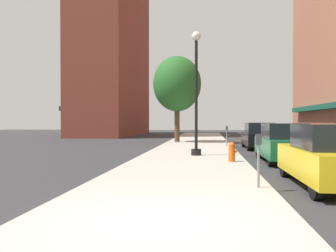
% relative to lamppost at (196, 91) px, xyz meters
% --- Properties ---
extents(ground_plane, '(90.00, 90.00, 0.00)m').
position_rel_lamppost_xyz_m(ground_plane, '(3.74, 6.99, -3.20)').
color(ground_plane, '#2D2D30').
extents(sidewalk_slab, '(4.80, 50.00, 0.12)m').
position_rel_lamppost_xyz_m(sidewalk_slab, '(-0.26, 7.99, -3.14)').
color(sidewalk_slab, '#A8A399').
rests_on(sidewalk_slab, ground).
extents(building_far_background, '(6.80, 18.00, 21.45)m').
position_rel_lamppost_xyz_m(building_far_background, '(-11.27, 25.99, 7.50)').
color(building_far_background, brown).
rests_on(building_far_background, ground).
extents(lamppost, '(0.48, 0.48, 5.90)m').
position_rel_lamppost_xyz_m(lamppost, '(0.00, 0.00, 0.00)').
color(lamppost, black).
rests_on(lamppost, sidewalk_slab).
extents(fire_hydrant, '(0.33, 0.26, 0.79)m').
position_rel_lamppost_xyz_m(fire_hydrant, '(1.52, -2.45, -2.68)').
color(fire_hydrant, '#E05614').
rests_on(fire_hydrant, sidewalk_slab).
extents(parking_meter_near, '(0.14, 0.09, 1.31)m').
position_rel_lamppost_xyz_m(parking_meter_near, '(1.79, -7.91, -2.25)').
color(parking_meter_near, slate).
rests_on(parking_meter_near, sidewalk_slab).
extents(parking_meter_far, '(0.14, 0.09, 1.31)m').
position_rel_lamppost_xyz_m(parking_meter_far, '(1.79, 6.41, -2.25)').
color(parking_meter_far, slate).
rests_on(parking_meter_far, sidewalk_slab).
extents(tree_near, '(3.78, 3.78, 6.74)m').
position_rel_lamppost_xyz_m(tree_near, '(-1.86, 10.59, 1.46)').
color(tree_near, '#4C3823').
rests_on(tree_near, sidewalk_slab).
extents(car_yellow, '(1.80, 4.30, 1.66)m').
position_rel_lamppost_xyz_m(car_yellow, '(3.74, -7.05, -2.39)').
color(car_yellow, black).
rests_on(car_yellow, ground).
extents(car_green, '(1.80, 4.30, 1.66)m').
position_rel_lamppost_xyz_m(car_green, '(3.74, -1.44, -2.39)').
color(car_green, black).
rests_on(car_green, ground).
extents(car_black, '(1.80, 4.30, 1.66)m').
position_rel_lamppost_xyz_m(car_black, '(3.74, 5.64, -2.39)').
color(car_black, black).
rests_on(car_black, ground).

